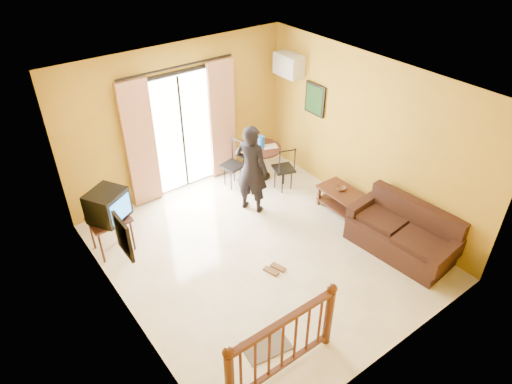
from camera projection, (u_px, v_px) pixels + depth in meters
ground at (262, 251)px, 7.46m from camera, size 5.00×5.00×0.00m
room_shell at (263, 161)px, 6.50m from camera, size 5.00×5.00×5.00m
balcony_door at (183, 132)px, 8.40m from camera, size 2.25×0.14×2.46m
tv_table at (109, 223)px, 7.21m from camera, size 0.62×0.52×0.62m
television at (108, 205)px, 7.04m from camera, size 0.72×0.70×0.49m
picture_left at (124, 237)px, 5.36m from camera, size 0.05×0.42×0.52m
dining_table at (261, 154)px, 9.05m from camera, size 0.81×0.81×0.68m
water_jug at (261, 142)px, 8.89m from camera, size 0.13×0.13×0.25m
serving_tray at (270, 147)px, 8.98m from camera, size 0.32×0.27×0.02m
dining_chairs at (258, 187)px, 9.04m from camera, size 1.22×1.17×0.95m
air_conditioner at (288, 65)px, 8.57m from camera, size 0.31×0.60×0.40m
botanical_print at (315, 99)px, 8.48m from camera, size 0.05×0.50×0.60m
coffee_table at (344, 198)px, 8.22m from camera, size 0.52×0.94×0.42m
bowl at (341, 189)px, 8.18m from camera, size 0.22×0.22×0.05m
sofa at (403, 234)px, 7.33m from camera, size 0.96×1.82×0.84m
standing_person at (251, 169)px, 7.97m from camera, size 0.64×0.73×1.67m
stair_balustrade at (283, 342)px, 5.31m from camera, size 1.63×0.13×1.04m
doormat at (266, 346)px, 5.93m from camera, size 0.66×0.49×0.02m
sandals at (275, 269)px, 7.09m from camera, size 0.31×0.27×0.03m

